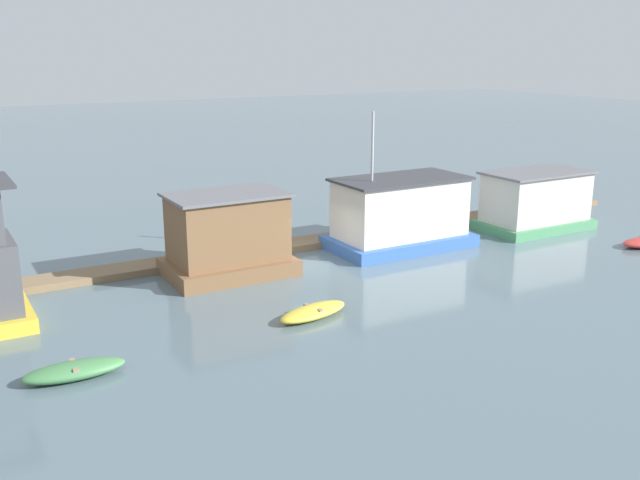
% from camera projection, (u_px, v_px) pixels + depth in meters
% --- Properties ---
extents(ground_plane, '(200.00, 200.00, 0.00)m').
position_uv_depth(ground_plane, '(309.00, 266.00, 31.25)').
color(ground_plane, slate).
extents(dock_walkway, '(42.40, 1.55, 0.30)m').
position_uv_depth(dock_walkway, '(279.00, 247.00, 33.60)').
color(dock_walkway, '#846B4C').
rests_on(dock_walkway, ground_plane).
extents(houseboat_brown, '(5.18, 3.51, 3.49)m').
position_uv_depth(houseboat_brown, '(228.00, 237.00, 29.60)').
color(houseboat_brown, brown).
rests_on(houseboat_brown, ground_plane).
extents(houseboat_blue, '(6.78, 3.77, 6.50)m').
position_uv_depth(houseboat_blue, '(400.00, 214.00, 33.79)').
color(houseboat_blue, '#3866B7').
rests_on(houseboat_blue, ground_plane).
extents(houseboat_green, '(5.87, 3.35, 3.06)m').
position_uv_depth(houseboat_green, '(536.00, 201.00, 37.20)').
color(houseboat_green, '#4C9360').
rests_on(houseboat_green, ground_plane).
extents(dinghy_green, '(2.95, 1.22, 0.48)m').
position_uv_depth(dinghy_green, '(74.00, 370.00, 20.58)').
color(dinghy_green, '#47844C').
rests_on(dinghy_green, ground_plane).
extents(dinghy_yellow, '(3.05, 1.67, 0.43)m').
position_uv_depth(dinghy_yellow, '(313.00, 312.00, 25.21)').
color(dinghy_yellow, yellow).
rests_on(dinghy_yellow, ground_plane).
extents(mooring_post_centre, '(0.25, 0.25, 1.40)m').
position_uv_depth(mooring_post_centre, '(369.00, 229.00, 34.71)').
color(mooring_post_centre, brown).
rests_on(mooring_post_centre, ground_plane).
extents(mooring_post_far_right, '(0.21, 0.21, 1.35)m').
position_uv_depth(mooring_post_far_right, '(15.00, 282.00, 26.95)').
color(mooring_post_far_right, brown).
rests_on(mooring_post_far_right, ground_plane).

